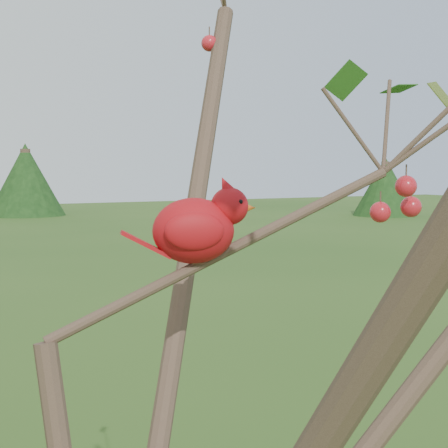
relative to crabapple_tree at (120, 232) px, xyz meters
name	(u,v)px	position (x,y,z in m)	size (l,w,h in m)	color
crabapple_tree	(120,232)	(0.00, 0.00, 0.00)	(2.35, 2.05, 2.95)	#3B291F
cardinal	(198,227)	(0.17, 0.10, -0.01)	(0.22, 0.13, 0.15)	#A80E0E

